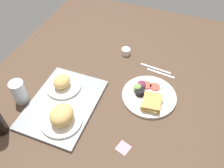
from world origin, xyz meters
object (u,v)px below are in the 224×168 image
bread_plate_near (62,117)px  knife (155,68)px  serving_tray (63,104)px  espresso_cup (126,51)px  bread_plate_far (63,84)px  drinking_glass (19,92)px  plate_with_salad (148,96)px  sticky_note (123,148)px  fork (161,73)px

bread_plate_near → knife: 63.64cm
serving_tray → espresso_cup: espresso_cup is taller
bread_plate_far → drinking_glass: 22.29cm
knife → plate_with_salad: bearing=99.4°
serving_tray → plate_with_salad: (20.53, -40.13, 0.89)cm
knife → sticky_note: 55.93cm
sticky_note → knife: bearing=-1.2°
knife → drinking_glass: bearing=44.7°
espresso_cup → fork: 26.97cm
serving_tray → espresso_cup: (50.66, -17.35, 1.20)cm
serving_tray → bread_plate_far: bearing=27.8°
bread_plate_near → knife: (54.19, -32.92, -5.47)cm
serving_tray → sticky_note: serving_tray is taller
serving_tray → espresso_cup: 53.56cm
serving_tray → bread_plate_near: (-10.00, -5.62, 4.92)cm
fork → drinking_glass: bearing=41.6°
bread_plate_near → fork: 63.35cm
serving_tray → knife: size_ratio=2.37×
bread_plate_near → sticky_note: 32.32cm
serving_tray → bread_plate_near: bread_plate_near is taller
espresso_cup → drinking_glass: bearing=144.9°
drinking_glass → espresso_cup: 68.16cm
bread_plate_near → fork: bread_plate_near is taller
drinking_glass → espresso_cup: size_ratio=2.36×
sticky_note → plate_with_salad: bearing=-4.9°
bread_plate_far → plate_with_salad: bearing=-76.6°
drinking_glass → fork: (46.14, -64.33, -6.36)cm
bread_plate_near → plate_with_salad: 46.25cm
bread_plate_near → drinking_glass: (5.05, 27.41, 0.89)cm
espresso_cup → knife: size_ratio=0.29×
bread_plate_far → plate_with_salad: size_ratio=0.66×
serving_tray → sticky_note: 39.20cm
drinking_glass → fork: 79.42cm
serving_tray → fork: serving_tray is taller
espresso_cup → bread_plate_far: bearing=151.2°
bread_plate_near → drinking_glass: bearing=79.6°
serving_tray → espresso_cup: bearing=-18.9°
drinking_glass → plate_with_salad: bearing=-67.6°
plate_with_salad → sticky_note: bearing=175.1°
plate_with_salad → drinking_glass: (-25.48, 61.92, 4.92)cm
bread_plate_far → knife: bread_plate_far is taller
knife → bread_plate_far: bearing=43.9°
espresso_cup → knife: bearing=-107.0°
fork → plate_with_salad: bearing=89.3°
bread_plate_far → sticky_note: 47.84cm
fork → sticky_note: size_ratio=3.04×
bread_plate_near → sticky_note: bread_plate_near is taller
knife → sticky_note: knife is taller
bread_plate_far → sticky_note: (-21.45, -42.53, -4.43)cm
plate_with_salad → bread_plate_far: bearing=103.4°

